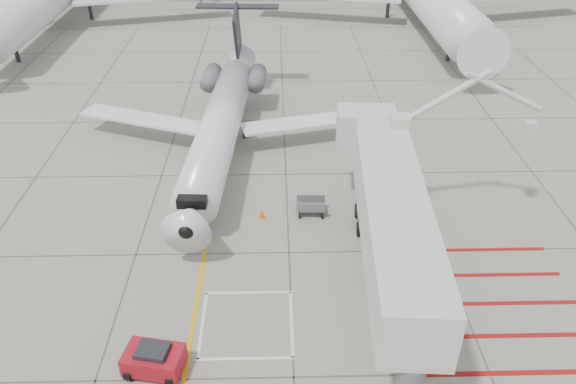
{
  "coord_description": "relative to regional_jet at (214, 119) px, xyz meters",
  "views": [
    {
      "loc": [
        -0.58,
        -19.02,
        18.59
      ],
      "look_at": [
        0.0,
        6.0,
        2.5
      ],
      "focal_mm": 35.0,
      "sensor_mm": 36.0,
      "label": 1
    }
  ],
  "objects": [
    {
      "name": "pushback_tug",
      "position": [
        -1.21,
        -16.26,
        -2.9
      ],
      "size": [
        2.56,
        1.87,
        1.36
      ],
      "primitive_type": null,
      "rotation": [
        0.0,
        0.0,
        -0.19
      ],
      "color": "#A9101D",
      "rests_on": "ground_plane"
    },
    {
      "name": "jet_bridge",
      "position": [
        8.96,
        -12.26,
        0.1
      ],
      "size": [
        9.89,
        18.91,
        7.35
      ],
      "primitive_type": null,
      "rotation": [
        0.0,
        0.0,
        -0.07
      ],
      "color": "silver",
      "rests_on": "ground_plane"
    },
    {
      "name": "baggage_cart",
      "position": [
        5.78,
        -5.24,
        -3.06
      ],
      "size": [
        1.69,
        1.12,
        1.04
      ],
      "primitive_type": null,
      "rotation": [
        0.0,
        0.0,
        -0.05
      ],
      "color": "#5B5C61",
      "rests_on": "ground_plane"
    },
    {
      "name": "cone_nose",
      "position": [
        2.95,
        -5.54,
        -3.32
      ],
      "size": [
        0.38,
        0.38,
        0.53
      ],
      "primitive_type": "cone",
      "color": "#F8600D",
      "rests_on": "ground_plane"
    },
    {
      "name": "ground_plane",
      "position": [
        4.44,
        -12.75,
        -3.58
      ],
      "size": [
        260.0,
        260.0,
        0.0
      ],
      "primitive_type": "plane",
      "color": "gray",
      "rests_on": "ground"
    },
    {
      "name": "cone_side",
      "position": [
        6.35,
        -4.62,
        -3.34
      ],
      "size": [
        0.35,
        0.35,
        0.49
      ],
      "primitive_type": "cone",
      "color": "orange",
      "rests_on": "ground_plane"
    },
    {
      "name": "regional_jet",
      "position": [
        0.0,
        0.0,
        0.0
      ],
      "size": [
        23.36,
        28.65,
        7.16
      ],
      "primitive_type": null,
      "rotation": [
        0.0,
        0.0,
        -0.06
      ],
      "color": "white",
      "rests_on": "ground_plane"
    },
    {
      "name": "ground_power_unit",
      "position": [
        9.71,
        -12.05,
        -2.74
      ],
      "size": [
        2.21,
        1.39,
        1.68
      ],
      "primitive_type": null,
      "rotation": [
        0.0,
        0.0,
        -0.07
      ],
      "color": "beige",
      "rests_on": "ground_plane"
    }
  ]
}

